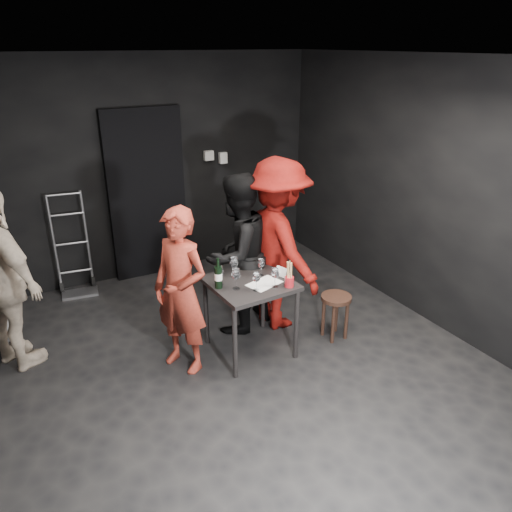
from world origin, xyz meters
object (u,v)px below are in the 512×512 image
tasting_table (250,291)px  server_red (181,290)px  hand_truck (76,275)px  bystander_cream (0,267)px  woman_black (237,247)px  wine_bottle (218,277)px  man_maroon (278,229)px  stool (336,306)px  breadstick_cup (289,275)px

tasting_table → server_red: size_ratio=0.48×
hand_truck → bystander_cream: size_ratio=0.62×
woman_black → wine_bottle: woman_black is taller
man_maroon → server_red: bearing=98.1°
tasting_table → bystander_cream: bearing=157.4°
server_red → man_maroon: bearing=73.5°
stool → bystander_cream: bearing=160.2°
tasting_table → bystander_cream: size_ratio=0.38×
tasting_table → wine_bottle: bearing=176.4°
tasting_table → woman_black: size_ratio=0.41×
server_red → wine_bottle: bearing=51.3°
hand_truck → stool: size_ratio=2.62×
hand_truck → stool: bearing=-39.4°
woman_black → breadstick_cup: (0.16, -0.72, -0.04)m
man_maroon → breadstick_cup: size_ratio=8.10×
tasting_table → breadstick_cup: breadstick_cup is taller
server_red → breadstick_cup: (0.91, -0.34, 0.08)m
stool → breadstick_cup: size_ratio=1.79×
server_red → wine_bottle: 0.35m
man_maroon → wine_bottle: 0.90m
hand_truck → wine_bottle: bearing=-57.7°
hand_truck → wine_bottle: 2.36m
woman_black → bystander_cream: 2.14m
woman_black → bystander_cream: bearing=-32.7°
tasting_table → bystander_cream: bystander_cream is taller
wine_bottle → breadstick_cup: (0.57, -0.28, 0.01)m
tasting_table → breadstick_cup: bearing=-44.8°
woman_black → man_maroon: (0.40, -0.12, 0.15)m
man_maroon → bystander_cream: (-2.51, 0.49, -0.07)m
stool → wine_bottle: wine_bottle is taller
man_maroon → breadstick_cup: 0.68m
server_red → woman_black: (0.75, 0.39, 0.12)m
stool → man_maroon: man_maroon is taller
tasting_table → man_maroon: 0.73m
bystander_cream → breadstick_cup: bearing=-144.9°
stool → server_red: size_ratio=0.30×
stool → bystander_cream: 3.12m
tasting_table → bystander_cream: (-2.01, 0.83, 0.34)m
server_red → stool: bearing=50.2°
hand_truck → tasting_table: hand_truck is taller
tasting_table → woman_black: 0.54m
stool → wine_bottle: size_ratio=1.63×
server_red → man_maroon: man_maroon is taller
stool → man_maroon: 0.96m
wine_bottle → breadstick_cup: bearing=-26.2°
hand_truck → tasting_table: bearing=-51.3°
tasting_table → stool: (0.86, -0.20, -0.29)m
woman_black → breadstick_cup: 0.74m
stool → man_maroon: size_ratio=0.22×
bystander_cream → breadstick_cup: 2.53m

